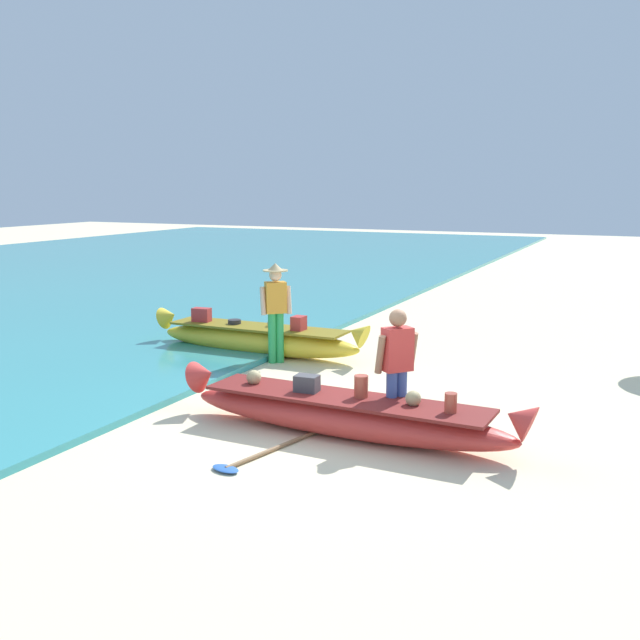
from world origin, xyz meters
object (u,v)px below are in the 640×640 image
(paddle, at_px, (261,454))
(person_vendor_hatted, at_px, (276,305))
(boat_red_foreground, at_px, (345,414))
(boat_yellow_midground, at_px, (257,338))
(person_tourist_customer, at_px, (397,365))

(paddle, bearing_deg, person_vendor_hatted, 116.08)
(boat_red_foreground, height_order, person_vendor_hatted, person_vendor_hatted)
(boat_red_foreground, xyz_separation_m, boat_yellow_midground, (-3.27, 3.51, 0.02))
(person_vendor_hatted, bearing_deg, boat_yellow_midground, 145.30)
(boat_red_foreground, xyz_separation_m, person_vendor_hatted, (-2.64, 3.07, 0.75))
(boat_yellow_midground, xyz_separation_m, paddle, (2.67, -4.61, -0.27))
(person_tourist_customer, bearing_deg, paddle, -129.56)
(person_vendor_hatted, distance_m, person_tourist_customer, 4.23)
(paddle, bearing_deg, boat_yellow_midground, 120.11)
(boat_red_foreground, height_order, boat_yellow_midground, boat_yellow_midground)
(person_tourist_customer, bearing_deg, boat_yellow_midground, 140.19)
(boat_yellow_midground, height_order, person_vendor_hatted, person_vendor_hatted)
(person_vendor_hatted, relative_size, paddle, 0.98)
(person_vendor_hatted, distance_m, paddle, 4.75)
(paddle, bearing_deg, person_tourist_customer, 50.44)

